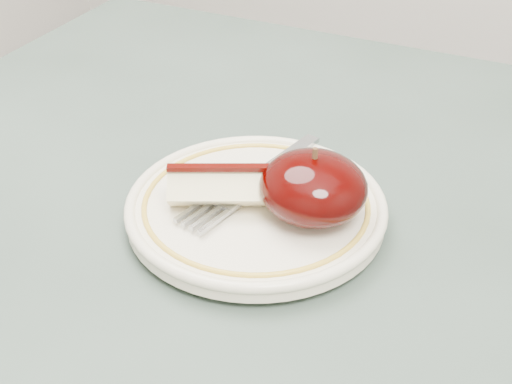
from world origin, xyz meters
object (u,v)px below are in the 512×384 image
at_px(plate, 256,207).
at_px(apple_half, 313,187).
at_px(fork, 252,181).
at_px(table, 281,369).

bearing_deg(plate, apple_half, 4.88).
xyz_separation_m(plate, apple_half, (0.04, 0.00, 0.03)).
distance_m(plate, fork, 0.02).
bearing_deg(table, plate, 129.92).
relative_size(apple_half, fork, 0.49).
distance_m(table, plate, 0.13).
xyz_separation_m(plate, fork, (-0.01, 0.02, 0.01)).
bearing_deg(plate, fork, 122.95).
xyz_separation_m(apple_half, fork, (-0.06, 0.02, -0.02)).
xyz_separation_m(table, apple_half, (-0.00, 0.06, 0.13)).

